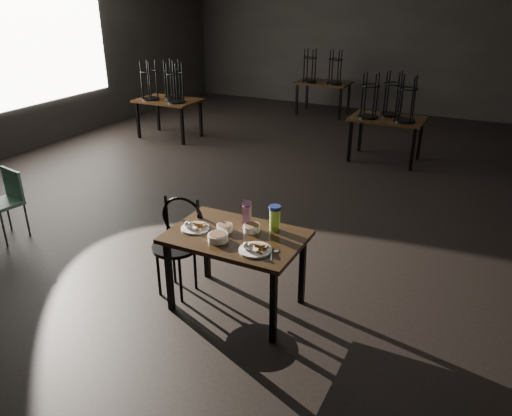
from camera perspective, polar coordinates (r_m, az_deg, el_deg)
The scene contains 15 objects.
room at distance 6.65m, azimuth 2.91°, elevation 20.30°, with size 12.00×12.04×3.22m.
main_table at distance 4.45m, azimuth -2.31°, elevation -3.98°, with size 1.20×0.80×0.75m.
plate_left at distance 4.54m, azimuth -7.01°, elevation -2.11°, with size 0.26×0.26×0.08m.
plate_right at distance 4.14m, azimuth -0.13°, elevation -4.62°, with size 0.28×0.28×0.09m.
bowl_near at distance 4.48m, azimuth -3.61°, elevation -2.24°, with size 0.14×0.14×0.06m.
bowl_far at distance 4.46m, azimuth -0.48°, elevation -2.28°, with size 0.15×0.15×0.06m.
bowl_big at distance 4.31m, azimuth -4.37°, elevation -3.34°, with size 0.18×0.18×0.06m.
juice_carton at distance 4.49m, azimuth -1.04°, elevation -0.82°, with size 0.07×0.07×0.27m.
water_bottle at distance 4.45m, azimuth 2.17°, elevation -1.14°, with size 0.13×0.13×0.24m.
spoon at distance 4.14m, azimuth 2.26°, elevation -5.01°, with size 0.06×0.20×0.01m.
bentwood_chair at distance 4.83m, azimuth -8.87°, elevation -3.43°, with size 0.47×0.46×0.94m.
school_chair at distance 6.52m, azimuth -26.62°, elevation 1.06°, with size 0.44×0.44×0.82m.
bg_table_left at distance 9.99m, azimuth -10.08°, elevation 12.26°, with size 1.20×0.80×1.48m.
bg_table_right at distance 8.71m, azimuth 14.82°, elevation 10.12°, with size 1.20×0.80×1.48m.
bg_table_far at distance 11.83m, azimuth 7.69°, elevation 14.08°, with size 1.20×0.80×1.48m.
Camera 1 is at (2.62, -6.06, 2.77)m, focal length 35.00 mm.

